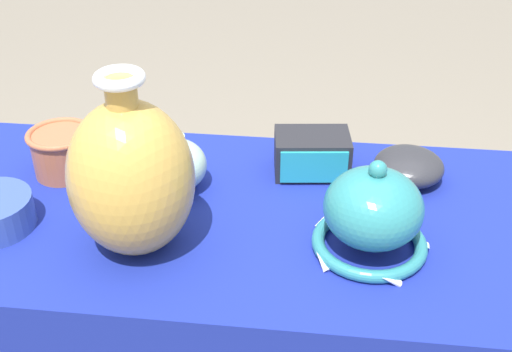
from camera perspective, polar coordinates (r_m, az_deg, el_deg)
display_table at (r=1.23m, az=-3.66°, el=-6.50°), size 1.27×0.58×0.73m
vase_tall_bulbous at (r=1.04m, az=-11.02°, el=-0.10°), size 0.20×0.20×0.32m
vase_dome_bell at (r=1.07m, az=10.31°, el=-3.41°), size 0.20×0.21×0.18m
mosaic_tile_box at (r=1.28m, az=5.00°, el=1.96°), size 0.16×0.12×0.08m
cup_wide_terracotta at (r=1.33m, az=-16.84°, el=2.17°), size 0.13×0.13×0.09m
jar_round_celadon at (r=1.23m, az=-7.26°, el=1.00°), size 0.12×0.12×0.11m
bowl_shallow_charcoal at (r=1.29m, az=13.42°, el=0.85°), size 0.14×0.14×0.06m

